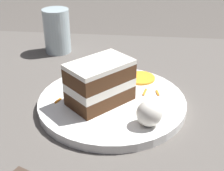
{
  "coord_description": "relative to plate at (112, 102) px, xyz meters",
  "views": [
    {
      "loc": [
        -0.01,
        0.5,
        0.36
      ],
      "look_at": [
        0.05,
        -0.03,
        0.07
      ],
      "focal_mm": 50.0,
      "sensor_mm": 36.0,
      "label": 1
    }
  ],
  "objects": [
    {
      "name": "cream_dollop",
      "position": [
        -0.07,
        0.08,
        0.03
      ],
      "size": [
        0.05,
        0.04,
        0.05
      ],
      "primitive_type": "ellipsoid",
      "color": "white",
      "rests_on": "plate"
    },
    {
      "name": "ground_plane",
      "position": [
        -0.05,
        0.03,
        -0.03
      ],
      "size": [
        6.0,
        6.0,
        0.0
      ],
      "primitive_type": "plane",
      "color": "#4C4742",
      "rests_on": "ground"
    },
    {
      "name": "orange_garnish",
      "position": [
        -0.06,
        -0.09,
        0.01
      ],
      "size": [
        0.06,
        0.06,
        0.0
      ],
      "primitive_type": "cylinder",
      "color": "orange",
      "rests_on": "plate"
    },
    {
      "name": "dining_table",
      "position": [
        -0.05,
        0.03,
        -0.02
      ],
      "size": [
        1.23,
        0.92,
        0.02
      ],
      "primitive_type": "cube",
      "color": "#56514C",
      "rests_on": "ground"
    },
    {
      "name": "drinking_glass",
      "position": [
        0.18,
        -0.27,
        0.04
      ],
      "size": [
        0.07,
        0.07,
        0.12
      ],
      "color": "silver",
      "rests_on": "dining_table"
    },
    {
      "name": "plate",
      "position": [
        0.0,
        0.0,
        0.0
      ],
      "size": [
        0.3,
        0.3,
        0.02
      ],
      "primitive_type": "cylinder",
      "color": "white",
      "rests_on": "dining_table"
    },
    {
      "name": "carrot_shreds_scatter",
      "position": [
        0.01,
        -0.04,
        0.01
      ],
      "size": [
        0.21,
        0.12,
        0.0
      ],
      "color": "orange",
      "rests_on": "plate"
    },
    {
      "name": "cake_slice",
      "position": [
        0.02,
        0.01,
        0.05
      ],
      "size": [
        0.14,
        0.14,
        0.09
      ],
      "rotation": [
        0.0,
        0.0,
        2.39
      ],
      "color": "#4C2D19",
      "rests_on": "plate"
    }
  ]
}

